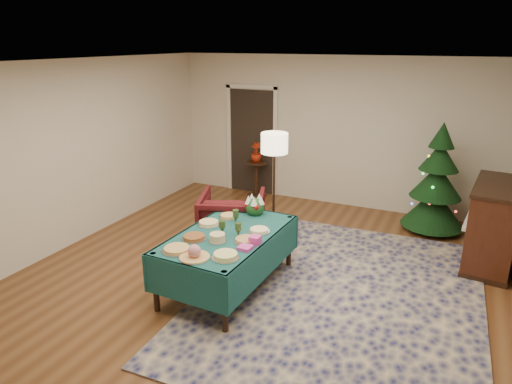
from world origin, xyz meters
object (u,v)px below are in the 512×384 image
at_px(armchair, 232,218).
at_px(piano, 493,226).
at_px(christmas_tree, 436,183).
at_px(gift_box, 255,240).
at_px(side_table, 256,180).
at_px(buffet_table, 228,244).
at_px(floor_lamp, 274,150).
at_px(potted_plant, 256,156).

distance_m(armchair, piano, 3.59).
bearing_deg(piano, christmas_tree, 131.42).
bearing_deg(gift_box, side_table, 114.52).
bearing_deg(buffet_table, christmas_tree, 54.14).
relative_size(gift_box, floor_lamp, 0.07).
bearing_deg(floor_lamp, gift_box, -74.03).
xyz_separation_m(floor_lamp, christmas_tree, (2.22, 1.33, -0.61)).
distance_m(side_table, piano, 4.26).
height_order(buffet_table, piano, piano).
bearing_deg(floor_lamp, armchair, -125.25).
bearing_deg(potted_plant, buffet_table, -71.03).
distance_m(gift_box, side_table, 3.76).
distance_m(armchair, side_table, 2.31).
xyz_separation_m(armchair, side_table, (-0.63, 2.22, -0.12)).
distance_m(gift_box, potted_plant, 3.74).
height_order(gift_box, armchair, armchair).
distance_m(buffet_table, armchair, 1.17).
relative_size(floor_lamp, side_table, 2.31).
height_order(buffet_table, side_table, buffet_table).
height_order(side_table, christmas_tree, christmas_tree).
bearing_deg(buffet_table, potted_plant, 108.97).
bearing_deg(gift_box, piano, 40.89).
bearing_deg(floor_lamp, side_table, 122.67).
xyz_separation_m(buffet_table, floor_lamp, (-0.08, 1.64, 0.82)).
bearing_deg(christmas_tree, gift_box, -118.95).
bearing_deg(christmas_tree, piano, -48.58).
height_order(gift_box, side_table, gift_box).
bearing_deg(floor_lamp, buffet_table, -87.25).
bearing_deg(side_table, christmas_tree, -5.24).
distance_m(buffet_table, christmas_tree, 3.67).
relative_size(gift_box, potted_plant, 0.31).
relative_size(armchair, christmas_tree, 0.53).
bearing_deg(side_table, buffet_table, -71.03).
bearing_deg(buffet_table, floor_lamp, 92.75).
relative_size(buffet_table, side_table, 2.66).
distance_m(buffet_table, side_table, 3.46).
xyz_separation_m(floor_lamp, potted_plant, (-1.04, 1.63, -0.58)).
height_order(gift_box, floor_lamp, floor_lamp).
bearing_deg(armchair, christmas_tree, -163.87).
distance_m(buffet_table, floor_lamp, 1.83).
bearing_deg(christmas_tree, side_table, 174.76).
height_order(armchair, side_table, armchair).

